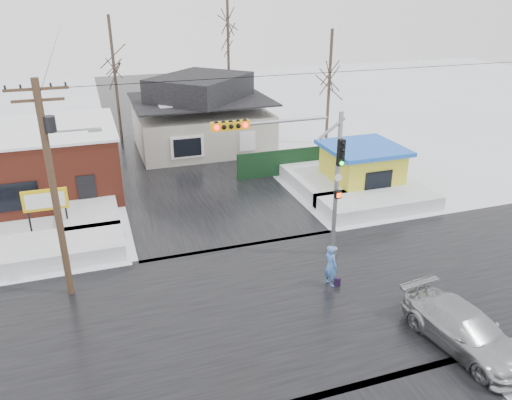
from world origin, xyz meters
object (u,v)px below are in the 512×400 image
object	(u,v)px
utility_pole	(54,180)
pedestrian	(331,266)
kiosk	(362,167)
car	(465,330)
traffic_signal	(306,169)
marquee_sign	(45,201)

from	to	relation	value
utility_pole	pedestrian	bearing A→B (deg)	-15.60
kiosk	car	size ratio (longest dim) A/B	0.91
traffic_signal	kiosk	xyz separation A→B (m)	(7.07, 7.03, -3.08)
marquee_sign	car	bearing A→B (deg)	-44.52
traffic_signal	utility_pole	distance (m)	10.39
traffic_signal	car	distance (m)	8.98
utility_pole	marquee_sign	distance (m)	6.87
pedestrian	utility_pole	bearing A→B (deg)	56.48
marquee_sign	car	distance (m)	20.17
marquee_sign	pedestrian	size ratio (longest dim) A/B	1.34
marquee_sign	car	world-z (taller)	marquee_sign
traffic_signal	utility_pole	world-z (taller)	utility_pole
utility_pole	car	distance (m)	16.18
kiosk	car	distance (m)	15.21
traffic_signal	car	xyz separation A→B (m)	(2.92, -7.59, -3.81)
traffic_signal	pedestrian	distance (m)	4.33
traffic_signal	marquee_sign	bearing A→B (deg)	150.28
utility_pole	pedestrian	xyz separation A→B (m)	(10.57, -2.95, -4.16)
pedestrian	marquee_sign	bearing A→B (deg)	34.54
utility_pole	pedestrian	size ratio (longest dim) A/B	4.74
utility_pole	car	world-z (taller)	utility_pole
marquee_sign	kiosk	size ratio (longest dim) A/B	0.55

